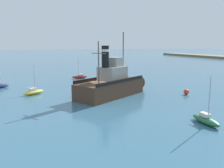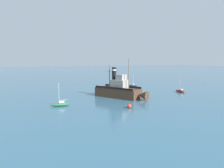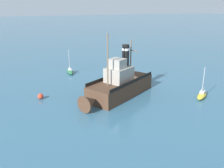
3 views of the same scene
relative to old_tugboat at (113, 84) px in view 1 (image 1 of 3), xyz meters
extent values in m
plane|color=#38667F|center=(0.52, -2.51, -1.83)|extent=(600.00, 600.00, 0.00)
cube|color=#4C3323|center=(0.31, -0.53, -0.63)|extent=(9.78, 12.60, 2.40)
cone|color=#4C3323|center=(-3.27, 5.71, -0.63)|extent=(3.23, 3.25, 2.35)
cube|color=#9E998E|center=(0.06, -0.10, 1.67)|extent=(4.59, 4.96, 2.20)
cube|color=#9E998E|center=(-0.19, 0.33, 3.47)|extent=(2.90, 2.83, 1.40)
cylinder|color=black|center=(0.90, -1.57, 4.37)|extent=(1.10, 1.10, 3.20)
cylinder|color=silver|center=(0.90, -1.57, 5.27)|extent=(1.16, 1.16, 0.35)
cylinder|color=#75604C|center=(-1.34, 2.33, 4.32)|extent=(0.20, 0.20, 7.50)
cylinder|color=#75604C|center=(1.65, -2.88, 3.57)|extent=(0.20, 0.20, 6.00)
cylinder|color=#75604C|center=(1.65, -2.88, 4.89)|extent=(2.32, 1.40, 0.12)
cube|color=black|center=(-1.56, -1.61, 0.82)|extent=(5.77, 9.95, 0.50)
cube|color=black|center=(2.18, 0.54, 0.82)|extent=(5.77, 9.95, 0.50)
ellipsoid|color=#B22823|center=(-20.56, -0.14, -1.48)|extent=(1.14, 3.81, 0.70)
cube|color=silver|center=(-20.57, 0.06, -0.95)|extent=(0.65, 1.11, 0.36)
cylinder|color=#B7B7BC|center=(-20.56, -0.44, 0.97)|extent=(0.10, 0.10, 4.20)
cylinder|color=#B7B7BC|center=(-20.57, 0.46, -0.58)|extent=(0.10, 1.80, 0.08)
cylinder|color=#B7B7BC|center=(-13.99, -16.74, 0.97)|extent=(0.10, 0.10, 4.20)
ellipsoid|color=gold|center=(-5.62, -11.51, -1.48)|extent=(3.07, 3.75, 0.70)
cube|color=silver|center=(-5.51, -11.68, -0.95)|extent=(1.15, 1.27, 0.36)
cylinder|color=#B7B7BC|center=(-5.79, -11.26, 0.97)|extent=(0.10, 0.10, 4.20)
cylinder|color=#B7B7BC|center=(-5.28, -12.00, -0.58)|extent=(1.09, 1.53, 0.08)
ellipsoid|color=#286B3D|center=(15.80, 3.83, -1.48)|extent=(3.85, 1.30, 0.70)
cube|color=silver|center=(15.60, 3.84, -0.95)|extent=(1.13, 0.70, 0.36)
cylinder|color=#B7B7BC|center=(16.10, 3.82, 0.97)|extent=(0.10, 0.10, 4.20)
cylinder|color=#B7B7BC|center=(15.21, 3.86, -0.58)|extent=(1.80, 0.17, 0.08)
sphere|color=red|center=(3.53, 11.34, -1.40)|extent=(0.86, 0.86, 0.86)
camera|label=1|loc=(33.77, -13.64, 6.21)|focal=38.00mm
camera|label=2|loc=(22.92, 45.74, 7.65)|focal=32.00mm
camera|label=3|loc=(-31.34, 14.52, 11.70)|focal=38.00mm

